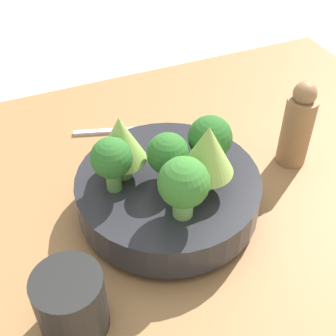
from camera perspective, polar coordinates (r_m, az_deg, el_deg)
ground_plane at (r=0.70m, az=-1.14°, el=-9.38°), size 6.00×6.00×0.00m
table at (r=0.69m, az=-1.16°, el=-8.39°), size 1.09×0.83×0.04m
bowl at (r=0.67m, az=0.00°, el=-3.00°), size 0.26×0.26×0.07m
broccoli_floret_center at (r=0.62m, az=0.00°, el=1.59°), size 0.06×0.06×0.07m
broccoli_floret_left at (r=0.64m, az=5.14°, el=3.58°), size 0.06×0.06×0.08m
broccoli_floret_back at (r=0.57m, az=1.92°, el=-1.99°), size 0.06×0.06×0.09m
romanesco_piece_far at (r=0.59m, az=4.87°, el=2.12°), size 0.07×0.07×0.10m
romanesco_piece_near at (r=0.62m, az=-5.81°, el=3.31°), size 0.07×0.07×0.10m
broccoli_floret_right at (r=0.60m, az=-6.89°, el=1.04°), size 0.05×0.05×0.08m
cup at (r=0.56m, az=-11.74°, el=-15.83°), size 0.08×0.08×0.09m
pepper_mill at (r=0.76m, az=15.50°, el=4.95°), size 0.05×0.05×0.15m
fork at (r=0.84m, az=-4.70°, el=4.65°), size 0.19×0.07×0.01m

